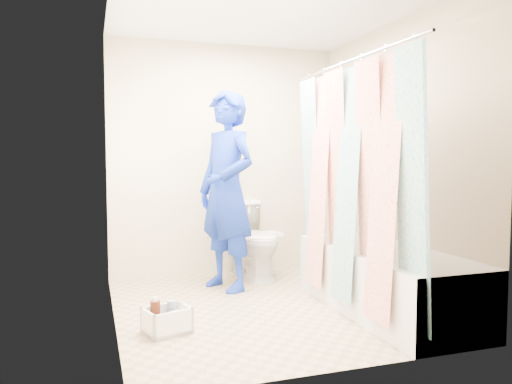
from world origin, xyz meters
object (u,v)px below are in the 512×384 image
object	(u,v)px
bathtub	(385,279)
toilet	(253,240)
plumber	(227,191)
cleaning_caddy	(168,321)

from	to	relation	value
bathtub	toilet	bearing A→B (deg)	114.61
bathtub	plumber	world-z (taller)	plumber
cleaning_caddy	plumber	bearing A→B (deg)	39.20
plumber	cleaning_caddy	distance (m)	1.49
plumber	bathtub	bearing A→B (deg)	17.60
bathtub	toilet	xyz separation A→B (m)	(-0.65, 1.41, 0.12)
toilet	plumber	size ratio (longest dim) A/B	0.42
toilet	plumber	bearing A→B (deg)	-146.43
toilet	cleaning_caddy	world-z (taller)	toilet
bathtub	cleaning_caddy	bearing A→B (deg)	177.74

